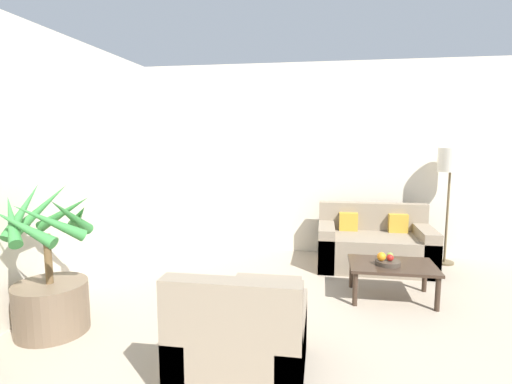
% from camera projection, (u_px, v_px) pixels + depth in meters
% --- Properties ---
extents(wall_back, '(7.87, 0.06, 2.70)m').
position_uv_depth(wall_back, '(358.00, 160.00, 5.61)').
color(wall_back, beige).
rests_on(wall_back, ground_plane).
extents(potted_palm, '(0.81, 0.81, 1.28)m').
position_uv_depth(potted_palm, '(50.00, 287.00, 3.38)').
color(potted_palm, brown).
rests_on(potted_palm, ground_plane).
extents(sofa_loveseat, '(1.41, 0.83, 0.79)m').
position_uv_depth(sofa_loveseat, '(374.00, 246.00, 5.13)').
color(sofa_loveseat, gray).
rests_on(sofa_loveseat, ground_plane).
extents(floor_lamp, '(0.31, 0.31, 1.53)m').
position_uv_depth(floor_lamp, '(450.00, 166.00, 5.13)').
color(floor_lamp, brown).
rests_on(floor_lamp, ground_plane).
extents(coffee_table, '(0.86, 0.59, 0.37)m').
position_uv_depth(coffee_table, '(392.00, 268.00, 4.10)').
color(coffee_table, '#38281E').
rests_on(coffee_table, ground_plane).
extents(fruit_bowl, '(0.25, 0.25, 0.04)m').
position_uv_depth(fruit_bowl, '(388.00, 263.00, 4.06)').
color(fruit_bowl, '#42382D').
rests_on(fruit_bowl, coffee_table).
extents(apple_red, '(0.07, 0.07, 0.07)m').
position_uv_depth(apple_red, '(390.00, 258.00, 4.04)').
color(apple_red, red).
rests_on(apple_red, fruit_bowl).
extents(apple_green, '(0.07, 0.07, 0.07)m').
position_uv_depth(apple_green, '(390.00, 256.00, 4.12)').
color(apple_green, olive).
rests_on(apple_green, fruit_bowl).
extents(orange_fruit, '(0.09, 0.09, 0.09)m').
position_uv_depth(orange_fruit, '(381.00, 257.00, 4.05)').
color(orange_fruit, orange).
rests_on(orange_fruit, fruit_bowl).
extents(armchair, '(0.87, 0.83, 0.80)m').
position_uv_depth(armchair, '(241.00, 341.00, 2.75)').
color(armchair, gray).
rests_on(armchair, ground_plane).
extents(ottoman, '(0.61, 0.55, 0.36)m').
position_uv_depth(ottoman, '(265.00, 304.00, 3.55)').
color(ottoman, gray).
rests_on(ottoman, ground_plane).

